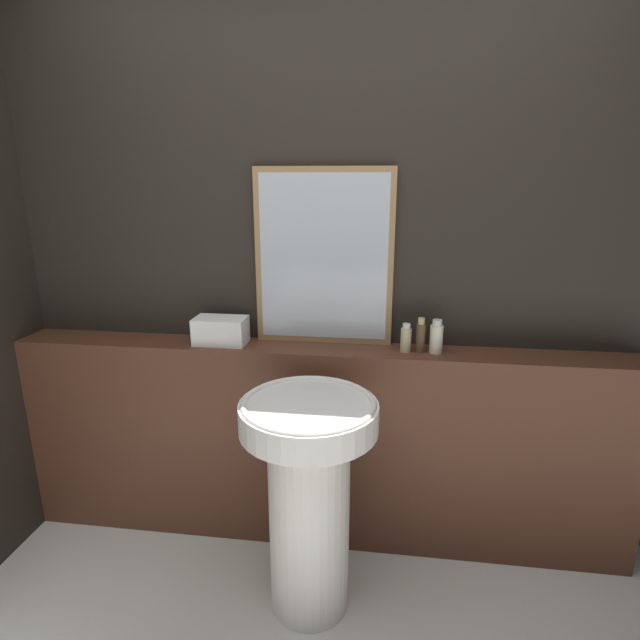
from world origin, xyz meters
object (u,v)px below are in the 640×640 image
Objects in this scene: shampoo_bottle at (406,339)px; lotion_bottle at (436,338)px; pedestal_sink at (309,489)px; towel_stack at (221,331)px; mirror at (324,258)px; conditioner_bottle at (421,336)px.

lotion_bottle is at bearing -0.00° from shampoo_bottle.
shampoo_bottle is 0.85× the size of lotion_bottle.
pedestal_sink is at bearing -130.30° from shampoo_bottle.
pedestal_sink is at bearing -42.21° from towel_stack.
mirror is 3.31× the size of towel_stack.
mirror is 0.50m from shampoo_bottle.
mirror reaches higher than conditioner_bottle.
conditioner_bottle is at bearing -0.00° from towel_stack.
towel_stack is 1.53× the size of conditioner_bottle.
mirror is 6.19× the size of shampoo_bottle.
conditioner_bottle is at bearing 45.20° from pedestal_sink.
lotion_bottle is at bearing 41.02° from pedestal_sink.
towel_stack is 0.94m from lotion_bottle.
mirror is at bearing 168.55° from conditioner_bottle.
mirror reaches higher than towel_stack.
mirror reaches higher than pedestal_sink.
pedestal_sink is 3.88× the size of towel_stack.
shampoo_bottle reaches higher than pedestal_sink.
lotion_bottle reaches higher than shampoo_bottle.
pedestal_sink is 7.25× the size of shampoo_bottle.
conditioner_bottle reaches higher than pedestal_sink.
shampoo_bottle is at bearing 49.70° from pedestal_sink.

